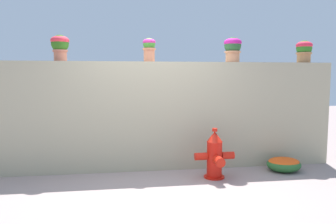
% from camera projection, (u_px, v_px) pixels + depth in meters
% --- Properties ---
extents(ground_plane, '(24.00, 24.00, 0.00)m').
position_uv_depth(ground_plane, '(158.00, 188.00, 4.82)').
color(ground_plane, gray).
extents(stone_wall, '(6.46, 0.40, 1.84)m').
position_uv_depth(stone_wall, '(150.00, 116.00, 5.81)').
color(stone_wall, tan).
rests_on(stone_wall, ground).
extents(potted_plant_1, '(0.30, 0.30, 0.43)m').
position_uv_depth(potted_plant_1, '(60.00, 45.00, 5.50)').
color(potted_plant_1, '#B76951').
rests_on(potted_plant_1, stone_wall).
extents(potted_plant_2, '(0.22, 0.22, 0.40)m').
position_uv_depth(potted_plant_2, '(149.00, 48.00, 5.71)').
color(potted_plant_2, '#C47352').
rests_on(potted_plant_2, stone_wall).
extents(potted_plant_3, '(0.31, 0.31, 0.44)m').
position_uv_depth(potted_plant_3, '(233.00, 47.00, 5.88)').
color(potted_plant_3, tan).
rests_on(potted_plant_3, stone_wall).
extents(potted_plant_4, '(0.29, 0.29, 0.41)m').
position_uv_depth(potted_plant_4, '(304.00, 50.00, 6.16)').
color(potted_plant_4, '#B0794C').
rests_on(potted_plant_4, stone_wall).
extents(fire_hydrant, '(0.63, 0.50, 0.79)m').
position_uv_depth(fire_hydrant, '(215.00, 156.00, 5.27)').
color(fire_hydrant, red).
rests_on(fire_hydrant, ground).
extents(flower_bush_left, '(0.57, 0.51, 0.24)m').
position_uv_depth(flower_bush_left, '(284.00, 164.00, 5.69)').
color(flower_bush_left, '#2A622D').
rests_on(flower_bush_left, ground).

